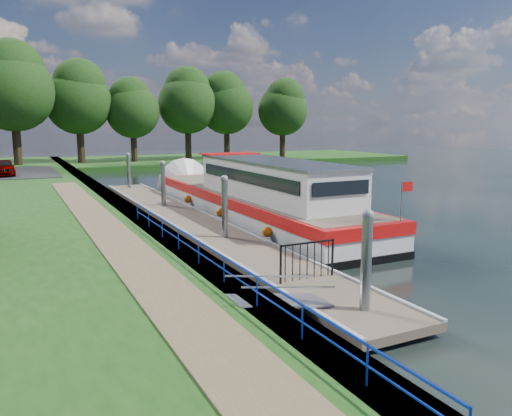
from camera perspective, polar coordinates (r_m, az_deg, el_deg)
name	(u,v)px	position (r m, az deg, el deg)	size (l,w,h in m)	color
ground	(352,318)	(13.50, 10.88, -12.21)	(160.00, 160.00, 0.00)	black
bank_edge	(128,216)	(25.86, -14.40, -0.93)	(1.10, 90.00, 0.78)	#473D2D
far_bank	(180,161)	(65.15, -8.65, 5.38)	(60.00, 18.00, 0.60)	#183F12
footpath	(118,241)	(18.70, -15.52, -3.67)	(1.60, 40.00, 0.05)	brown
blue_fence	(210,254)	(14.32, -5.24, -5.28)	(0.04, 18.04, 0.72)	#0C2DBF
pontoon	(190,223)	(24.65, -7.60, -1.70)	(2.50, 30.00, 0.56)	brown
mooring_piles	(189,201)	(24.46, -7.66, 0.82)	(0.30, 27.30, 3.55)	gray
gangway	(280,300)	(12.72, 2.80, -10.43)	(2.58, 1.00, 0.92)	#A5A8AD
gate_panel	(307,255)	(14.86, 5.89, -5.39)	(1.85, 0.05, 1.15)	black
barge	(247,197)	(26.76, -1.05, 1.24)	(4.36, 21.15, 4.78)	black
horizon_trees	(67,96)	(59.00, -20.79, 11.88)	(54.38, 10.03, 12.87)	#332316
car_a	(4,167)	(45.40, -26.85, 4.18)	(1.58, 3.92, 1.34)	#999999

